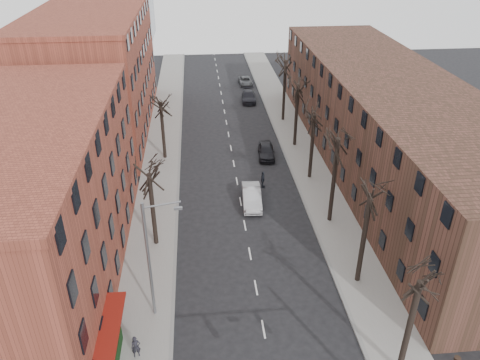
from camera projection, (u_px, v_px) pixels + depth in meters
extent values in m
cube|color=gray|center=(162.00, 154.00, 53.58)|extent=(4.00, 90.00, 0.15)
cube|color=gray|center=(299.00, 148.00, 54.88)|extent=(4.00, 90.00, 0.15)
cube|color=brown|center=(25.00, 208.00, 32.66)|extent=(12.00, 26.00, 12.00)
cube|color=brown|center=(96.00, 74.00, 57.36)|extent=(12.00, 28.00, 14.00)
cube|color=#533126|center=(388.00, 123.00, 48.78)|extent=(12.00, 50.00, 10.00)
cylinder|color=slate|center=(149.00, 263.00, 29.77)|extent=(0.20, 0.20, 9.00)
cylinder|color=slate|center=(161.00, 205.00, 27.75)|extent=(2.39, 0.12, 0.46)
cube|color=slate|center=(178.00, 208.00, 27.98)|extent=(0.50, 0.22, 0.14)
imported|color=#ABADB2|center=(252.00, 197.00, 43.94)|extent=(1.94, 4.94, 1.60)
imported|color=black|center=(266.00, 151.00, 52.75)|extent=(2.09, 4.52, 1.50)
imported|color=black|center=(249.00, 96.00, 68.98)|extent=(2.41, 5.12, 1.44)
imported|color=#515458|center=(245.00, 81.00, 75.95)|extent=(2.15, 4.37, 1.19)
imported|color=black|center=(136.00, 347.00, 28.39)|extent=(0.64, 0.50, 1.54)
imported|color=black|center=(263.00, 180.00, 46.69)|extent=(0.65, 1.09, 1.74)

